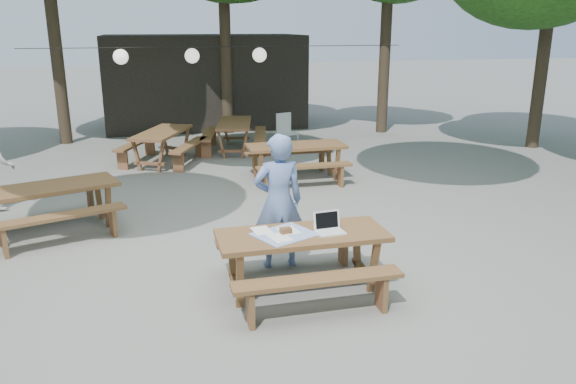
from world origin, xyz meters
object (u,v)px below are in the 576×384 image
Objects in this scene: main_picnic_table at (302,261)px; picnic_table_nw at (51,209)px; plastic_chair at (287,138)px; woman at (278,201)px.

main_picnic_table is 4.32m from picnic_table_nw.
picnic_table_nw is 2.57× the size of plastic_chair.
picnic_table_nw is (-3.22, 2.87, 0.00)m from main_picnic_table.
plastic_chair reaches higher than main_picnic_table.
woman reaches higher than picnic_table_nw.
woman is 7.47m from plastic_chair.
main_picnic_table is at bearing 96.74° from woman.
main_picnic_table and picnic_table_nw have the same top height.
woman reaches higher than plastic_chair.
woman is 1.99× the size of plastic_chair.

